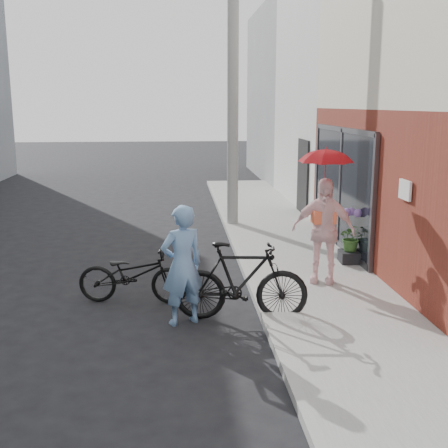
{
  "coord_description": "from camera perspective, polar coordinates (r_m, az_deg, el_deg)",
  "views": [
    {
      "loc": [
        -0.3,
        -7.99,
        3.1
      ],
      "look_at": [
        0.49,
        1.31,
        1.1
      ],
      "focal_mm": 45.0,
      "sensor_mm": 36.0,
      "label": 1
    }
  ],
  "objects": [
    {
      "name": "utility_pole",
      "position": [
        14.06,
        0.91,
        13.74
      ],
      "size": [
        0.28,
        0.28,
        7.0
      ],
      "primitive_type": "cylinder",
      "color": "#9E9E99",
      "rests_on": "ground"
    },
    {
      "name": "ground",
      "position": [
        8.57,
        -2.53,
        -9.11
      ],
      "size": [
        80.0,
        80.0,
        0.0
      ],
      "primitive_type": "plane",
      "color": "black",
      "rests_on": "ground"
    },
    {
      "name": "planter",
      "position": [
        11.05,
        12.74,
        -3.25
      ],
      "size": [
        0.44,
        0.44,
        0.22
      ],
      "primitive_type": "cube",
      "rotation": [
        0.0,
        0.0,
        -0.05
      ],
      "color": "black",
      "rests_on": "sidewalk"
    },
    {
      "name": "bike_right",
      "position": [
        8.16,
        1.74,
        -5.85
      ],
      "size": [
        1.99,
        0.74,
        1.17
      ],
      "primitive_type": "imported",
      "rotation": [
        0.0,
        0.0,
        1.47
      ],
      "color": "black",
      "rests_on": "ground"
    },
    {
      "name": "parasol",
      "position": [
        9.39,
        10.32,
        6.93
      ],
      "size": [
        0.86,
        0.86,
        0.76
      ],
      "primitive_type": "imported",
      "color": "red",
      "rests_on": "kimono_woman"
    },
    {
      "name": "sidewalk",
      "position": [
        10.71,
        8.35,
        -4.52
      ],
      "size": [
        2.2,
        24.0,
        0.12
      ],
      "primitive_type": "cube",
      "color": "gray",
      "rests_on": "ground"
    },
    {
      "name": "plaster_building",
      "position": [
        18.57,
        19.48,
        12.67
      ],
      "size": [
        8.0,
        6.0,
        7.0
      ],
      "primitive_type": "cube",
      "color": "silver",
      "rests_on": "ground"
    },
    {
      "name": "officer",
      "position": [
        7.97,
        -4.27,
        -4.2
      ],
      "size": [
        0.75,
        0.63,
        1.74
      ],
      "primitive_type": "imported",
      "rotation": [
        0.0,
        0.0,
        3.55
      ],
      "color": "#698FBB",
      "rests_on": "ground"
    },
    {
      "name": "curb",
      "position": [
        10.51,
        2.16,
        -4.71
      ],
      "size": [
        0.12,
        24.0,
        0.12
      ],
      "primitive_type": "cube",
      "color": "#9E9E99",
      "rests_on": "ground"
    },
    {
      "name": "kimono_woman",
      "position": [
        9.59,
        10.03,
        -0.65
      ],
      "size": [
        1.13,
        0.8,
        1.79
      ],
      "primitive_type": "imported",
      "rotation": [
        0.0,
        0.0,
        -0.38
      ],
      "color": "#FCD3D4",
      "rests_on": "sidewalk"
    },
    {
      "name": "bike_left",
      "position": [
        9.0,
        -9.18,
        -5.09
      ],
      "size": [
        1.83,
        0.87,
        0.93
      ],
      "primitive_type": "imported",
      "rotation": [
        0.0,
        0.0,
        1.42
      ],
      "color": "black",
      "rests_on": "ground"
    },
    {
      "name": "potted_plant",
      "position": [
        10.96,
        12.83,
        -1.35
      ],
      "size": [
        0.48,
        0.42,
        0.54
      ],
      "primitive_type": "imported",
      "color": "#355F26",
      "rests_on": "planter"
    },
    {
      "name": "east_building_far",
      "position": [
        25.13,
        12.86,
        12.73
      ],
      "size": [
        8.0,
        8.0,
        7.0
      ],
      "primitive_type": "cube",
      "color": "gray",
      "rests_on": "ground"
    }
  ]
}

